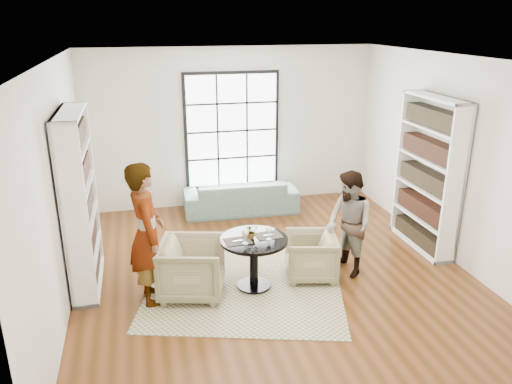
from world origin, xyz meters
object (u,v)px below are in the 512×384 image
object	(u,v)px
sofa	(241,196)
armchair_left	(192,268)
person_right	(349,224)
armchair_right	(311,256)
wine_glass_right	(269,230)
flower_centerpiece	(251,231)
pedestal_table	(254,252)
person_left	(146,234)
wine_glass_left	(245,233)

from	to	relation	value
sofa	armchair_left	xyz separation A→B (m)	(-1.24, -2.79, 0.07)
sofa	person_right	size ratio (longest dim) A/B	1.40
sofa	armchair_right	size ratio (longest dim) A/B	2.99
person_right	wine_glass_right	world-z (taller)	person_right
armchair_left	flower_centerpiece	xyz separation A→B (m)	(0.80, 0.01, 0.44)
wine_glass_right	flower_centerpiece	world-z (taller)	flower_centerpiece
sofa	pedestal_table	bearing A→B (deg)	84.18
person_left	wine_glass_left	distance (m)	1.24
armchair_right	person_right	xyz separation A→B (m)	(0.55, 0.00, 0.43)
person_left	person_right	size ratio (longest dim) A/B	1.23
armchair_right	armchair_left	bearing A→B (deg)	-74.29
person_left	wine_glass_left	size ratio (longest dim) A/B	8.84
person_right	sofa	bearing A→B (deg)	-171.38
sofa	wine_glass_left	world-z (taller)	wine_glass_left
wine_glass_left	wine_glass_right	size ratio (longest dim) A/B	1.13
wine_glass_left	flower_centerpiece	xyz separation A→B (m)	(0.12, 0.16, -0.05)
armchair_right	wine_glass_right	size ratio (longest dim) A/B	3.79
person_left	wine_glass_left	xyz separation A→B (m)	(1.23, -0.15, -0.06)
person_left	person_right	world-z (taller)	person_left
pedestal_table	person_right	xyz separation A→B (m)	(1.39, 0.09, 0.23)
pedestal_table	wine_glass_right	distance (m)	0.39
person_left	person_right	xyz separation A→B (m)	(2.77, 0.07, -0.17)
armchair_left	flower_centerpiece	world-z (taller)	flower_centerpiece
armchair_left	armchair_right	bearing A→B (deg)	-72.94
wine_glass_right	person_right	bearing A→B (deg)	7.70
wine_glass_right	sofa	bearing A→B (deg)	85.60
person_left	wine_glass_left	world-z (taller)	person_left
armchair_right	wine_glass_right	distance (m)	0.86
armchair_left	flower_centerpiece	bearing A→B (deg)	-74.62
sofa	armchair_left	world-z (taller)	armchair_left
person_left	armchair_left	bearing A→B (deg)	-95.96
armchair_right	person_left	xyz separation A→B (m)	(-2.22, -0.07, 0.61)
wine_glass_left	wine_glass_right	world-z (taller)	wine_glass_left
person_left	flower_centerpiece	size ratio (longest dim) A/B	9.51
pedestal_table	person_left	size ratio (longest dim) A/B	0.49
wine_glass_left	flower_centerpiece	world-z (taller)	wine_glass_left
armchair_left	armchair_right	distance (m)	1.68
armchair_right	flower_centerpiece	xyz separation A→B (m)	(-0.87, -0.06, 0.50)
sofa	wine_glass_left	xyz separation A→B (m)	(-0.55, -2.93, 0.57)
armchair_left	person_left	size ratio (longest dim) A/B	0.45
sofa	wine_glass_left	size ratio (longest dim) A/B	10.03
sofa	person_right	distance (m)	2.92
wine_glass_right	pedestal_table	bearing A→B (deg)	157.36
armchair_left	wine_glass_right	world-z (taller)	wine_glass_right
wine_glass_right	person_left	bearing A→B (deg)	176.63
armchair_left	wine_glass_left	distance (m)	0.86
pedestal_table	person_left	xyz separation A→B (m)	(-1.38, 0.01, 0.40)
armchair_left	flower_centerpiece	size ratio (longest dim) A/B	4.25
person_right	wine_glass_left	world-z (taller)	person_right
pedestal_table	person_left	distance (m)	1.44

